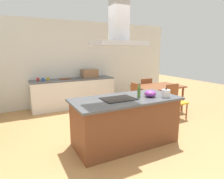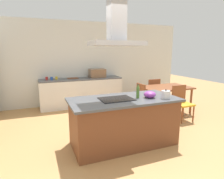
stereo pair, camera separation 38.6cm
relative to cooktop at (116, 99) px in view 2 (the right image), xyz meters
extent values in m
plane|color=tan|center=(0.16, 1.50, -0.91)|extent=(16.00, 16.00, 0.00)
cube|color=silver|center=(0.16, 3.25, 0.44)|extent=(7.20, 0.10, 2.70)
cube|color=brown|center=(0.16, 0.00, -0.48)|extent=(1.93, 0.86, 0.86)
cube|color=#4C4F54|center=(0.16, 0.00, -0.03)|extent=(2.03, 0.96, 0.04)
cube|color=black|center=(0.00, 0.00, 0.00)|extent=(0.60, 0.44, 0.01)
cylinder|color=silver|center=(0.87, -0.28, 0.07)|extent=(0.16, 0.16, 0.15)
sphere|color=black|center=(0.87, -0.28, 0.15)|extent=(0.03, 0.03, 0.03)
cone|color=silver|center=(0.97, -0.28, 0.07)|extent=(0.06, 0.03, 0.04)
cylinder|color=#47722D|center=(0.42, -0.05, 0.10)|extent=(0.06, 0.06, 0.21)
cylinder|color=#47722D|center=(0.42, -0.05, 0.23)|extent=(0.03, 0.03, 0.04)
cylinder|color=black|center=(0.42, -0.05, 0.25)|extent=(0.03, 0.03, 0.01)
ellipsoid|color=purple|center=(0.63, -0.12, 0.06)|extent=(0.23, 0.23, 0.12)
cube|color=silver|center=(0.01, 2.88, -0.48)|extent=(2.57, 0.62, 0.86)
cube|color=#4C4F54|center=(0.01, 2.88, -0.03)|extent=(2.57, 0.62, 0.04)
cube|color=brown|center=(0.54, 2.88, 0.13)|extent=(0.50, 0.38, 0.28)
cylinder|color=red|center=(-1.03, 2.95, 0.04)|extent=(0.08, 0.08, 0.09)
cylinder|color=#2D56B2|center=(-0.89, 2.87, 0.04)|extent=(0.08, 0.08, 0.09)
cylinder|color=gold|center=(-0.75, 2.93, 0.04)|extent=(0.08, 0.08, 0.09)
cube|color=brown|center=(-0.25, 2.93, 0.00)|extent=(0.34, 0.24, 0.02)
cube|color=brown|center=(2.10, 1.33, -0.18)|extent=(1.40, 0.90, 0.04)
cylinder|color=brown|center=(1.48, 0.96, -0.55)|extent=(0.06, 0.06, 0.71)
cylinder|color=brown|center=(2.72, 0.96, -0.55)|extent=(0.06, 0.06, 0.71)
cylinder|color=brown|center=(1.48, 1.70, -0.55)|extent=(0.06, 0.06, 0.71)
cylinder|color=brown|center=(2.72, 1.70, -0.55)|extent=(0.06, 0.06, 0.71)
cube|color=gold|center=(1.10, 1.33, -0.48)|extent=(0.42, 0.42, 0.04)
cube|color=brown|center=(1.29, 1.33, -0.24)|extent=(0.04, 0.42, 0.44)
cylinder|color=brown|center=(0.92, 1.15, -0.70)|extent=(0.04, 0.04, 0.41)
cylinder|color=brown|center=(0.92, 1.51, -0.70)|extent=(0.04, 0.04, 0.41)
cylinder|color=brown|center=(1.28, 1.15, -0.70)|extent=(0.04, 0.04, 0.41)
cylinder|color=brown|center=(1.28, 1.51, -0.70)|extent=(0.04, 0.04, 0.41)
cube|color=gold|center=(2.10, 2.08, -0.48)|extent=(0.42, 0.42, 0.04)
cube|color=brown|center=(2.10, 1.89, -0.24)|extent=(0.42, 0.04, 0.44)
cylinder|color=brown|center=(1.92, 2.26, -0.70)|extent=(0.04, 0.04, 0.41)
cylinder|color=brown|center=(2.28, 2.26, -0.70)|extent=(0.04, 0.04, 0.41)
cylinder|color=brown|center=(1.92, 1.90, -0.70)|extent=(0.04, 0.04, 0.41)
cylinder|color=brown|center=(2.28, 1.90, -0.70)|extent=(0.04, 0.04, 0.41)
cube|color=gold|center=(2.10, 0.58, -0.48)|extent=(0.42, 0.42, 0.04)
cube|color=brown|center=(2.10, 0.77, -0.24)|extent=(0.42, 0.04, 0.44)
cylinder|color=brown|center=(2.28, 0.40, -0.70)|extent=(0.04, 0.04, 0.41)
cylinder|color=brown|center=(1.92, 0.40, -0.70)|extent=(0.04, 0.04, 0.41)
cylinder|color=brown|center=(2.28, 0.76, -0.70)|extent=(0.04, 0.04, 0.41)
cylinder|color=brown|center=(1.92, 0.76, -0.70)|extent=(0.04, 0.04, 0.41)
cube|color=#ADADB2|center=(0.00, 0.00, 0.98)|extent=(0.90, 0.55, 0.08)
cube|color=#ADADB2|center=(0.00, 0.00, 1.37)|extent=(0.28, 0.24, 0.70)
camera|label=1|loc=(-1.68, -2.96, 0.87)|focal=30.81mm
camera|label=2|loc=(-1.33, -3.12, 0.87)|focal=30.81mm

